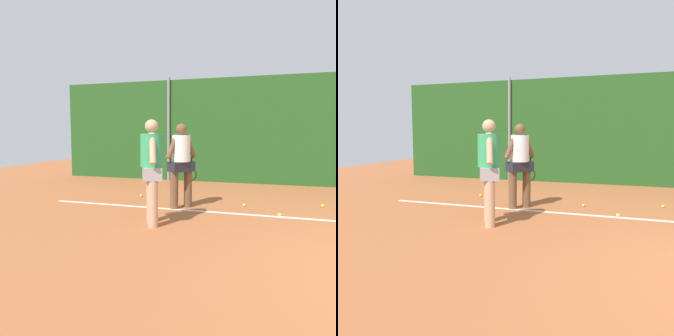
{
  "view_description": "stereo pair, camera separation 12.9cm",
  "coord_description": "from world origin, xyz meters",
  "views": [
    {
      "loc": [
        -1.8,
        -4.33,
        1.68
      ],
      "look_at": [
        -3.89,
        2.09,
        0.97
      ],
      "focal_mm": 36.11,
      "sensor_mm": 36.0,
      "label": 1
    },
    {
      "loc": [
        -1.68,
        -4.29,
        1.68
      ],
      "look_at": [
        -3.89,
        2.09,
        0.97
      ],
      "focal_mm": 36.11,
      "sensor_mm": 36.0,
      "label": 2
    }
  ],
  "objects": [
    {
      "name": "tennis_ball_6",
      "position": [
        -1.72,
        2.7,
        0.03
      ],
      "size": [
        0.07,
        0.07,
        0.07
      ],
      "primitive_type": "sphere",
      "color": "#CCDB33",
      "rests_on": "ground_plane"
    },
    {
      "name": "player_midcourt",
      "position": [
        -3.82,
        2.84,
        1.05
      ],
      "size": [
        0.6,
        0.7,
        1.87
      ],
      "rotation": [
        0.0,
        0.0,
        0.85
      ],
      "color": "brown",
      "rests_on": "ground_plane"
    },
    {
      "name": "tennis_ball_1",
      "position": [
        -5.17,
        3.75,
        0.03
      ],
      "size": [
        0.07,
        0.07,
        0.07
      ],
      "primitive_type": "sphere",
      "color": "#CCDB33",
      "rests_on": "ground_plane"
    },
    {
      "name": "tennis_ball_2",
      "position": [
        -0.79,
        3.87,
        0.03
      ],
      "size": [
        0.07,
        0.07,
        0.07
      ],
      "primitive_type": "sphere",
      "color": "#CCDB33",
      "rests_on": "ground_plane"
    },
    {
      "name": "tennis_ball_9",
      "position": [
        -4.54,
        4.45,
        0.03
      ],
      "size": [
        0.07,
        0.07,
        0.07
      ],
      "primitive_type": "sphere",
      "color": "#CCDB33",
      "rests_on": "ground_plane"
    },
    {
      "name": "player_foreground_near",
      "position": [
        -3.96,
        1.35,
        1.07
      ],
      "size": [
        0.53,
        0.78,
        1.91
      ],
      "rotation": [
        0.0,
        0.0,
        2.0
      ],
      "color": "tan",
      "rests_on": "ground_plane"
    },
    {
      "name": "fence_post_left",
      "position": [
        -5.44,
        6.93,
        1.78
      ],
      "size": [
        0.1,
        0.1,
        3.56
      ],
      "primitive_type": "cylinder",
      "color": "gray",
      "rests_on": "ground_plane"
    },
    {
      "name": "tennis_ball_4",
      "position": [
        -2.48,
        3.39,
        0.03
      ],
      "size": [
        0.07,
        0.07,
        0.07
      ],
      "primitive_type": "sphere",
      "color": "#CCDB33",
      "rests_on": "ground_plane"
    }
  ]
}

